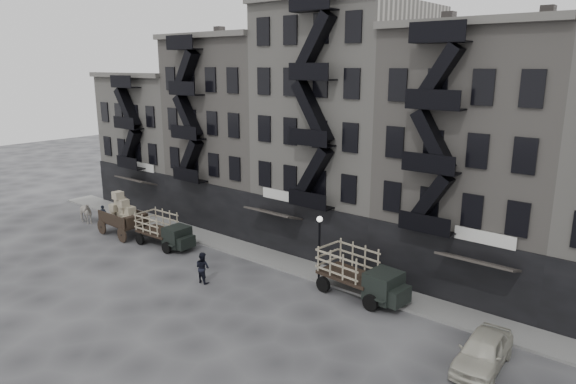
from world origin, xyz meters
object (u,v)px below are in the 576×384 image
Objects in this scene: stake_truck_west at (164,228)px; car_east at (483,351)px; pedestrian_west at (103,215)px; wagon at (122,210)px; horse at (84,212)px; pedestrian_mid at (203,268)px; stake_truck_east at (360,271)px.

stake_truck_west is 23.71m from car_east.
stake_truck_west is 3.00× the size of pedestrian_west.
wagon is 3.77m from pedestrian_west.
horse is 5.35m from wagon.
horse is 17.19m from pedestrian_mid.
stake_truck_east reaches higher than horse.
wagon is at bearing -167.89° from stake_truck_east.
pedestrian_mid reaches higher than car_east.
wagon is 0.94× the size of car_east.
pedestrian_west is at bearing 178.35° from stake_truck_west.
stake_truck_west is 8.27m from pedestrian_west.
horse is at bearing -174.21° from wagon.
car_east is (33.62, -0.01, -0.15)m from horse.
stake_truck_west reaches higher than car_east.
stake_truck_east is 8.49m from car_east.
wagon reaches higher than horse.
wagon reaches higher than stake_truck_west.
pedestrian_west is at bearing -169.89° from stake_truck_east.
stake_truck_east reaches higher than car_east.
wagon is 28.42m from car_east.
stake_truck_east is at bearing -32.20° from pedestrian_west.
horse reaches higher than car_east.
wagon reaches higher than stake_truck_east.
pedestrian_mid is (15.41, -2.56, 0.15)m from pedestrian_west.
horse reaches higher than pedestrian_west.
stake_truck_east is (15.68, 1.91, 0.16)m from stake_truck_west.
pedestrian_mid is at bearing -146.74° from stake_truck_east.
car_east is (23.69, -0.78, -0.64)m from stake_truck_west.
pedestrian_west is at bearing -63.11° from horse.
stake_truck_east is at bearing -81.66° from horse.
car_east is 2.72× the size of pedestrian_west.
wagon is at bearing -43.76° from pedestrian_west.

